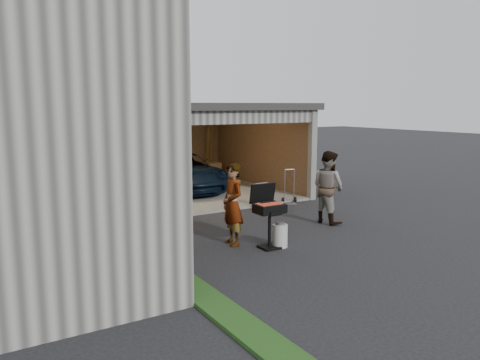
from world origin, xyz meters
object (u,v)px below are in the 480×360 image
object	(u,v)px
plywood_panel	(161,246)
hand_truck	(290,197)
propane_tank	(280,236)
minivan	(182,173)
bbq_grill	(269,211)
man	(328,187)
woman	(233,204)

from	to	relation	value
plywood_panel	hand_truck	world-z (taller)	hand_truck
plywood_panel	propane_tank	bearing A→B (deg)	1.06
minivan	hand_truck	xyz separation A→B (m)	(1.87, -3.44, -0.40)
minivan	bbq_grill	size ratio (longest dim) A/B	3.34
man	bbq_grill	bearing A→B (deg)	105.08
man	propane_tank	xyz separation A→B (m)	(-2.17, -1.01, -0.65)
minivan	propane_tank	distance (m)	6.80
plywood_panel	hand_truck	distance (m)	6.31
plywood_panel	bbq_grill	bearing A→B (deg)	2.78
plywood_panel	hand_truck	size ratio (longest dim) A/B	0.89
minivan	bbq_grill	distance (m)	6.77
bbq_grill	propane_tank	distance (m)	0.59
man	bbq_grill	size ratio (longest dim) A/B	1.36
plywood_panel	woman	bearing A→B (deg)	20.35
bbq_grill	woman	bearing A→B (deg)	131.12
bbq_grill	plywood_panel	bearing A→B (deg)	-177.22
minivan	bbq_grill	bearing A→B (deg)	-94.83
man	plywood_panel	world-z (taller)	man
minivan	bbq_grill	xyz separation A→B (m)	(-1.14, -6.67, 0.17)
bbq_grill	man	bearing A→B (deg)	21.48
minivan	man	distance (m)	5.87
hand_truck	minivan	bearing A→B (deg)	138.81
man	propane_tank	size ratio (longest dim) A/B	3.78
woman	bbq_grill	size ratio (longest dim) A/B	1.31
minivan	woman	bearing A→B (deg)	-100.15
propane_tank	bbq_grill	bearing A→B (deg)	164.33
propane_tank	hand_truck	bearing A→B (deg)	49.93
plywood_panel	man	bearing A→B (deg)	12.61
minivan	propane_tank	bearing A→B (deg)	-92.78
bbq_grill	hand_truck	distance (m)	4.45
minivan	plywood_panel	bearing A→B (deg)	-112.27
woman	plywood_panel	world-z (taller)	woman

